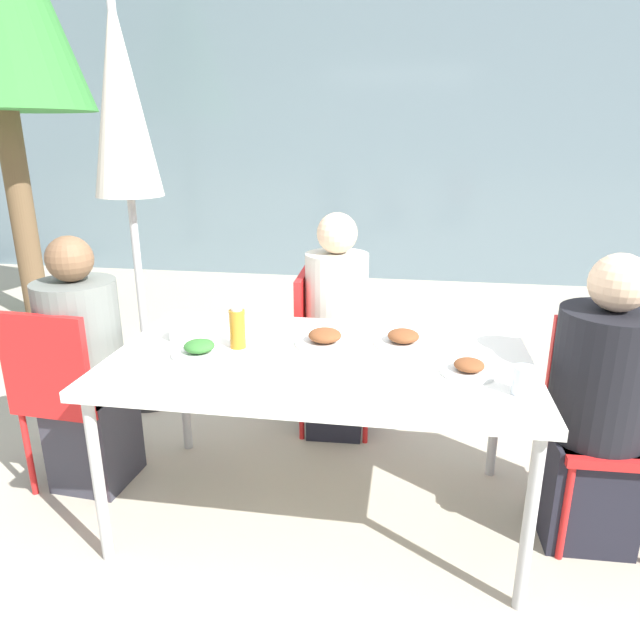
{
  "coord_description": "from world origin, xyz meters",
  "views": [
    {
      "loc": [
        0.33,
        -2.08,
        1.57
      ],
      "look_at": [
        0.0,
        0.0,
        0.88
      ],
      "focal_mm": 32.0,
      "sensor_mm": 36.0,
      "label": 1
    }
  ],
  "objects": [
    {
      "name": "ground_plane",
      "position": [
        0.0,
        0.0,
        0.0
      ],
      "size": [
        24.0,
        24.0,
        0.0
      ],
      "primitive_type": "plane",
      "color": "#B2A893"
    },
    {
      "name": "building_facade",
      "position": [
        0.0,
        4.33,
        1.5
      ],
      "size": [
        10.0,
        0.2,
        3.0
      ],
      "color": "slate",
      "rests_on": "ground"
    },
    {
      "name": "dining_table",
      "position": [
        0.0,
        0.0,
        0.68
      ],
      "size": [
        1.65,
        0.95,
        0.73
      ],
      "color": "white",
      "rests_on": "ground"
    },
    {
      "name": "chair_left",
      "position": [
        -1.13,
        -0.0,
        0.52
      ],
      "size": [
        0.43,
        0.43,
        0.88
      ],
      "rotation": [
        0.0,
        0.0,
        -0.07
      ],
      "color": "red",
      "rests_on": "ground"
    },
    {
      "name": "person_left",
      "position": [
        -1.08,
        0.07,
        0.55
      ],
      "size": [
        0.35,
        0.35,
        1.17
      ],
      "rotation": [
        0.0,
        0.0,
        -0.07
      ],
      "color": "#383842",
      "rests_on": "ground"
    },
    {
      "name": "chair_right",
      "position": [
        1.12,
        0.12,
        0.52
      ],
      "size": [
        0.41,
        0.41,
        0.88
      ],
      "rotation": [
        0.0,
        0.0,
        -3.11
      ],
      "color": "red",
      "rests_on": "ground"
    },
    {
      "name": "person_right",
      "position": [
        1.08,
        0.04,
        0.54
      ],
      "size": [
        0.37,
        0.37,
        1.17
      ],
      "rotation": [
        0.0,
        0.0,
        -3.11
      ],
      "color": "black",
      "rests_on": "ground"
    },
    {
      "name": "chair_far",
      "position": [
        -0.11,
        0.77,
        0.52
      ],
      "size": [
        0.42,
        0.42,
        0.88
      ],
      "rotation": [
        0.0,
        0.0,
        -1.53
      ],
      "color": "red",
      "rests_on": "ground"
    },
    {
      "name": "person_far",
      "position": [
        -0.03,
        0.72,
        0.57
      ],
      "size": [
        0.32,
        0.32,
        1.2
      ],
      "rotation": [
        0.0,
        0.0,
        -1.53
      ],
      "color": "black",
      "rests_on": "ground"
    },
    {
      "name": "closed_umbrella",
      "position": [
        -1.21,
        0.91,
        1.66
      ],
      "size": [
        0.37,
        0.37,
        2.27
      ],
      "color": "#333333",
      "rests_on": "ground"
    },
    {
      "name": "plate_0",
      "position": [
        -0.48,
        -0.07,
        0.75
      ],
      "size": [
        0.22,
        0.22,
        0.06
      ],
      "color": "white",
      "rests_on": "dining_table"
    },
    {
      "name": "plate_1",
      "position": [
        -0.0,
        0.13,
        0.75
      ],
      "size": [
        0.25,
        0.25,
        0.07
      ],
      "color": "white",
      "rests_on": "dining_table"
    },
    {
      "name": "plate_2",
      "position": [
        0.57,
        -0.09,
        0.75
      ],
      "size": [
        0.2,
        0.2,
        0.06
      ],
      "color": "white",
      "rests_on": "dining_table"
    },
    {
      "name": "plate_3",
      "position": [
        0.32,
        0.18,
        0.75
      ],
      "size": [
        0.24,
        0.24,
        0.07
      ],
      "color": "white",
      "rests_on": "dining_table"
    },
    {
      "name": "bottle",
      "position": [
        -0.35,
        0.04,
        0.81
      ],
      "size": [
        0.07,
        0.07,
        0.18
      ],
      "color": "#B7751E",
      "rests_on": "dining_table"
    },
    {
      "name": "drinking_cup",
      "position": [
        0.73,
        -0.24,
        0.78
      ],
      "size": [
        0.07,
        0.07,
        0.1
      ],
      "color": "silver",
      "rests_on": "dining_table"
    },
    {
      "name": "salad_bowl",
      "position": [
        -0.59,
        0.11,
        0.76
      ],
      "size": [
        0.15,
        0.15,
        0.06
      ],
      "color": "white",
      "rests_on": "dining_table"
    }
  ]
}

